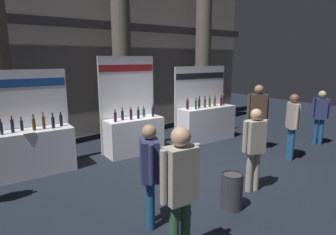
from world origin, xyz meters
name	(u,v)px	position (x,y,z in m)	size (l,w,h in m)	color
ground_plane	(190,169)	(0.00, 0.00, 0.00)	(24.00, 24.00, 0.00)	black
hall_colonnade	(111,37)	(0.00, 4.15, 3.18)	(11.73, 1.41, 6.43)	gray
exhibitor_booth_0	(35,147)	(-2.92, 1.81, 0.59)	(1.66, 0.69, 2.27)	white
exhibitor_booth_1	(133,131)	(-0.50, 1.80, 0.61)	(1.60, 0.66, 2.57)	white
exhibitor_booth_2	(206,121)	(1.95, 1.64, 0.61)	(1.97, 0.66, 2.27)	white
trash_bin	(232,191)	(-0.51, -1.74, 0.31)	(0.37, 0.37, 0.63)	#38383D
visitor_0	(150,167)	(-1.91, -1.40, 0.95)	(0.42, 0.55, 1.58)	navy
visitor_1	(254,144)	(0.31, -1.51, 0.94)	(0.50, 0.32, 1.60)	#ADA393
visitor_2	(258,111)	(2.36, 0.04, 1.10)	(0.52, 0.42, 1.82)	navy
visitor_3	(292,122)	(2.51, -0.89, 0.97)	(0.37, 0.44, 1.66)	navy
visitor_5	(180,185)	(-2.03, -2.31, 1.05)	(0.54, 0.26, 1.75)	#33563D
visitor_6	(320,113)	(4.34, -0.63, 0.94)	(0.39, 0.40, 1.60)	navy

